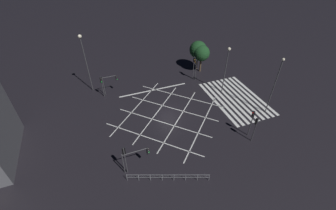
{
  "coord_description": "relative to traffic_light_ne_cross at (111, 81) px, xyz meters",
  "views": [
    {
      "loc": [
        -24.42,
        9.26,
        22.47
      ],
      "look_at": [
        0.0,
        0.0,
        1.97
      ],
      "focal_mm": 24.0,
      "sensor_mm": 36.0,
      "label": 1
    }
  ],
  "objects": [
    {
      "name": "traffic_light_se_cross",
      "position": [
        -1.09,
        -15.13,
        0.48
      ],
      "size": [
        0.36,
        0.39,
        4.29
      ],
      "rotation": [
        0.0,
        0.0,
        1.57
      ],
      "color": "#424244",
      "rests_on": "ground_plane"
    },
    {
      "name": "traffic_light_sw_cross",
      "position": [
        -16.69,
        -15.56,
        0.49
      ],
      "size": [
        0.36,
        0.39,
        4.29
      ],
      "rotation": [
        0.0,
        0.0,
        1.57
      ],
      "color": "#424244",
      "rests_on": "ground_plane"
    },
    {
      "name": "traffic_light_nw_main",
      "position": [
        -16.69,
        1.26,
        0.41
      ],
      "size": [
        0.39,
        0.36,
        4.18
      ],
      "color": "#424244",
      "rests_on": "ground_plane"
    },
    {
      "name": "street_lamp_west",
      "position": [
        -13.5,
        -21.28,
        3.21
      ],
      "size": [
        0.42,
        0.42,
        9.19
      ],
      "color": "#424244",
      "rests_on": "ground_plane"
    },
    {
      "name": "road_markings",
      "position": [
        -8.48,
        -15.73,
        -2.57
      ],
      "size": [
        18.35,
        25.23,
        0.01
      ],
      "color": "silver",
      "rests_on": "ground_plane"
    },
    {
      "name": "traffic_light_sw_main",
      "position": [
        -17.65,
        -15.44,
        0.24
      ],
      "size": [
        0.39,
        0.36,
        3.94
      ],
      "color": "#424244",
      "rests_on": "ground_plane"
    },
    {
      "name": "traffic_light_se_main",
      "position": [
        -0.51,
        -15.08,
        0.62
      ],
      "size": [
        0.39,
        0.36,
        4.49
      ],
      "rotation": [
        0.0,
        0.0,
        3.14
      ],
      "color": "#424244",
      "rests_on": "ground_plane"
    },
    {
      "name": "pedestrian_railing",
      "position": [
        -19.46,
        -2.8,
        -1.9
      ],
      "size": [
        3.33,
        8.7,
        1.05
      ],
      "rotation": [
        0.0,
        0.0,
        -1.93
      ],
      "color": "#9EA0A5",
      "rests_on": "ground_plane"
    },
    {
      "name": "street_tree_far",
      "position": [
        2.76,
        -17.46,
        1.54
      ],
      "size": [
        3.34,
        3.34,
        5.79
      ],
      "color": "brown",
      "rests_on": "ground_plane"
    },
    {
      "name": "street_lamp_far",
      "position": [
        2.26,
        3.2,
        4.81
      ],
      "size": [
        0.59,
        0.59,
        10.06
      ],
      "color": "#424244",
      "rests_on": "ground_plane"
    },
    {
      "name": "street_tree_near",
      "position": [
        1.59,
        -17.62,
        1.31
      ],
      "size": [
        3.08,
        3.08,
        5.45
      ],
      "color": "brown",
      "rests_on": "ground_plane"
    },
    {
      "name": "traffic_light_nw_cross",
      "position": [
        -16.71,
        -0.21,
        -0.17
      ],
      "size": [
        0.36,
        3.16,
        3.24
      ],
      "rotation": [
        0.0,
        0.0,
        -1.57
      ],
      "color": "#424244",
      "rests_on": "ground_plane"
    },
    {
      "name": "ground_plane",
      "position": [
        -8.84,
        -6.83,
        -2.57
      ],
      "size": [
        200.0,
        200.0,
        0.0
      ],
      "primitive_type": "plane",
      "color": "black"
    },
    {
      "name": "traffic_light_ne_main",
      "position": [
        -0.48,
        1.56,
        0.16
      ],
      "size": [
        0.39,
        0.36,
        3.82
      ],
      "rotation": [
        0.0,
        0.0,
        3.14
      ],
      "color": "#424244",
      "rests_on": "ground_plane"
    },
    {
      "name": "traffic_light_ne_cross",
      "position": [
        0.0,
        0.0,
        0.0
      ],
      "size": [
        0.36,
        2.47,
        3.5
      ],
      "rotation": [
        0.0,
        0.0,
        -1.57
      ],
      "color": "#424244",
      "rests_on": "ground_plane"
    },
    {
      "name": "street_lamp_east",
      "position": [
        -6.18,
        -17.93,
        3.36
      ],
      "size": [
        0.54,
        0.54,
        8.18
      ],
      "color": "#424244",
      "rests_on": "ground_plane"
    }
  ]
}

